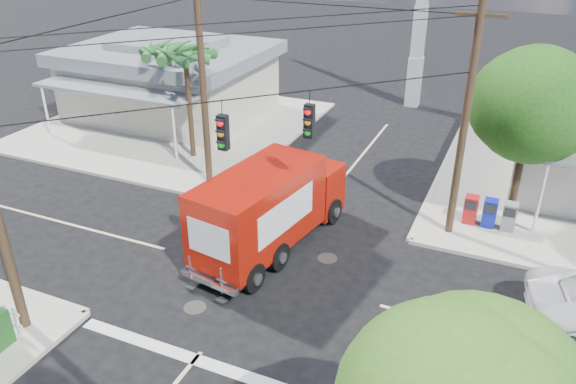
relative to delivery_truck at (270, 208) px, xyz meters
The scene contains 11 objects.
ground 2.42m from the delivery_truck, 71.73° to the right, with size 120.00×120.00×0.00m, color black.
sidewalk_nw 13.87m from the delivery_truck, 138.39° to the left, with size 14.12×14.12×0.14m.
road_markings 3.62m from the delivery_truck, 79.90° to the right, with size 32.00×32.00×0.01m.
building_nw 15.70m from the delivery_truck, 136.79° to the left, with size 10.80×10.20×4.30m.
radio_tower 18.75m from the delivery_truck, 86.65° to the left, with size 0.80×0.80×17.00m.
tree_ne_front 9.79m from the delivery_truck, 32.91° to the left, with size 4.21×4.14×6.66m.
palm_nw_front 9.66m from the delivery_truck, 140.19° to the left, with size 3.01×3.08×5.59m.
palm_nw_back 11.92m from the delivery_truck, 140.83° to the left, with size 3.01×3.08×5.19m.
utility_poles 3.24m from the delivery_truck, behind, with size 12.00×10.68×9.00m.
vending_boxes 8.42m from the delivery_truck, 32.34° to the left, with size 1.90×0.50×1.10m.
delivery_truck is the anchor object (origin of this frame).
Camera 1 is at (6.98, -13.86, 11.00)m, focal length 35.00 mm.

